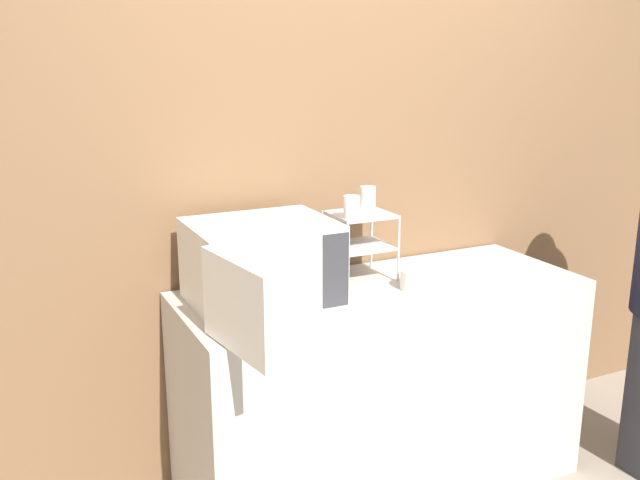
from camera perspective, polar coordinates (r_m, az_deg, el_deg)
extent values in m
cube|color=brown|center=(3.13, 1.84, 5.18)|extent=(8.00, 0.06, 2.60)
cube|color=#B7B2A8|center=(3.09, 4.92, -11.66)|extent=(1.67, 0.65, 0.90)
cube|color=silver|center=(2.69, -4.70, -1.80)|extent=(0.53, 0.42, 0.31)
cube|color=#B7B2A8|center=(2.49, -4.22, -3.19)|extent=(0.38, 0.01, 0.27)
cube|color=#333338|center=(2.59, 1.27, -2.45)|extent=(0.10, 0.01, 0.28)
cube|color=silver|center=(2.24, -6.76, -5.34)|extent=(0.09, 0.41, 0.30)
cylinder|color=#B2B2B7|center=(2.83, 2.21, -1.30)|extent=(0.01, 0.01, 0.28)
cylinder|color=#B2B2B7|center=(2.94, 6.31, -0.73)|extent=(0.01, 0.01, 0.28)
cylinder|color=#B2B2B7|center=(3.02, 0.21, -0.24)|extent=(0.01, 0.01, 0.28)
cylinder|color=#B2B2B7|center=(3.12, 4.14, 0.26)|extent=(0.01, 0.01, 0.28)
cube|color=#B2B2B7|center=(2.97, 3.22, -0.48)|extent=(0.24, 0.22, 0.01)
cube|color=#B2B2B7|center=(2.94, 3.26, 2.05)|extent=(0.24, 0.22, 0.01)
cylinder|color=silver|center=(2.83, 2.55, 2.63)|extent=(0.07, 0.07, 0.09)
cylinder|color=silver|center=(3.03, 3.84, 3.43)|extent=(0.07, 0.07, 0.09)
cylinder|color=silver|center=(2.90, 7.86, -3.82)|extent=(0.08, 0.08, 0.01)
cylinder|color=silver|center=(2.89, 7.88, -3.15)|extent=(0.15, 0.15, 0.08)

